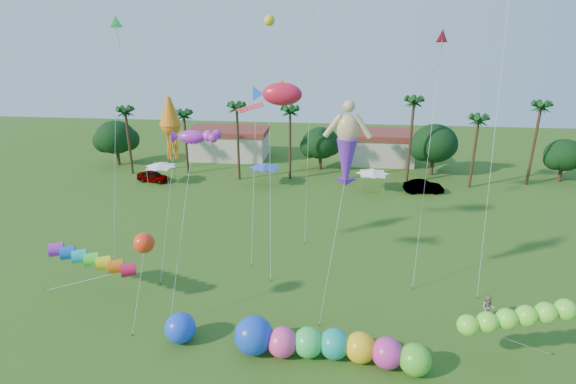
# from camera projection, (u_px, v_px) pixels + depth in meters

# --- Properties ---
(tree_line) EXTENTS (69.46, 8.91, 11.00)m
(tree_line) POSITION_uv_depth(u_px,v_px,m) (338.00, 143.00, 64.48)
(tree_line) COLOR #3A2819
(tree_line) RESTS_ON ground
(buildings_row) EXTENTS (35.00, 7.00, 4.00)m
(buildings_row) POSITION_uv_depth(u_px,v_px,m) (296.00, 147.00, 71.54)
(buildings_row) COLOR beige
(buildings_row) RESTS_ON ground
(tent_row) EXTENTS (31.00, 4.00, 0.60)m
(tent_row) POSITION_uv_depth(u_px,v_px,m) (264.00, 167.00, 58.82)
(tent_row) COLOR white
(tent_row) RESTS_ON ground
(car_a) EXTENTS (4.69, 2.58, 1.51)m
(car_a) POSITION_uv_depth(u_px,v_px,m) (153.00, 176.00, 61.46)
(car_a) COLOR #4C4C54
(car_a) RESTS_ON ground
(car_b) EXTENTS (5.06, 2.23, 1.61)m
(car_b) POSITION_uv_depth(u_px,v_px,m) (424.00, 187.00, 57.28)
(car_b) COLOR #4C4C54
(car_b) RESTS_ON ground
(spectator_b) EXTENTS (1.07, 0.94, 1.85)m
(spectator_b) POSITION_uv_depth(u_px,v_px,m) (488.00, 308.00, 32.24)
(spectator_b) COLOR gray
(spectator_b) RESTS_ON ground
(caterpillar_inflatable) EXTENTS (12.36, 3.18, 2.52)m
(caterpillar_inflatable) POSITION_uv_depth(u_px,v_px,m) (322.00, 345.00, 28.26)
(caterpillar_inflatable) COLOR #FF4394
(caterpillar_inflatable) RESTS_ON ground
(blue_ball) EXTENTS (2.07, 2.07, 2.07)m
(blue_ball) POSITION_uv_depth(u_px,v_px,m) (180.00, 328.00, 29.87)
(blue_ball) COLOR blue
(blue_ball) RESTS_ON ground
(rainbow_tube) EXTENTS (9.85, 2.84, 3.56)m
(rainbow_tube) POSITION_uv_depth(u_px,v_px,m) (105.00, 269.00, 33.25)
(rainbow_tube) COLOR red
(rainbow_tube) RESTS_ON ground
(green_worm) EXTENTS (9.58, 3.28, 3.62)m
(green_worm) POSITION_uv_depth(u_px,v_px,m) (468.00, 325.00, 27.22)
(green_worm) COLOR #77F336
(green_worm) RESTS_ON ground
(orange_ball_kite) EXTENTS (1.74, 2.62, 6.97)m
(orange_ball_kite) POSITION_uv_depth(u_px,v_px,m) (144.00, 243.00, 30.10)
(orange_ball_kite) COLOR #FF3A14
(orange_ball_kite) RESTS_ON ground
(merman_kite) EXTENTS (2.73, 3.98, 14.91)m
(merman_kite) POSITION_uv_depth(u_px,v_px,m) (347.00, 150.00, 30.32)
(merman_kite) COLOR tan
(merman_kite) RESTS_ON ground
(fish_kite) EXTENTS (5.35, 7.06, 15.70)m
(fish_kite) POSITION_uv_depth(u_px,v_px,m) (282.00, 94.00, 37.53)
(fish_kite) COLOR red
(fish_kite) RESTS_ON ground
(squid_kite) EXTENTS (2.19, 4.32, 14.94)m
(squid_kite) POSITION_uv_depth(u_px,v_px,m) (171.00, 126.00, 35.48)
(squid_kite) COLOR orange
(squid_kite) RESTS_ON ground
(lobster_kite) EXTENTS (3.55, 5.92, 13.30)m
(lobster_kite) POSITION_uv_depth(u_px,v_px,m) (192.00, 137.00, 31.58)
(lobster_kite) COLOR #B326C1
(lobster_kite) RESTS_ON ground
(delta_kite_red) EXTENTS (1.50, 3.77, 19.78)m
(delta_kite_red) POSITION_uv_depth(u_px,v_px,m) (442.00, 42.00, 32.80)
(delta_kite_red) COLOR red
(delta_kite_red) RESTS_ON ground
(delta_kite_green) EXTENTS (1.88, 3.99, 20.78)m
(delta_kite_green) POSITION_uv_depth(u_px,v_px,m) (116.00, 28.00, 37.12)
(delta_kite_green) COLOR #33DA5C
(delta_kite_green) RESTS_ON ground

